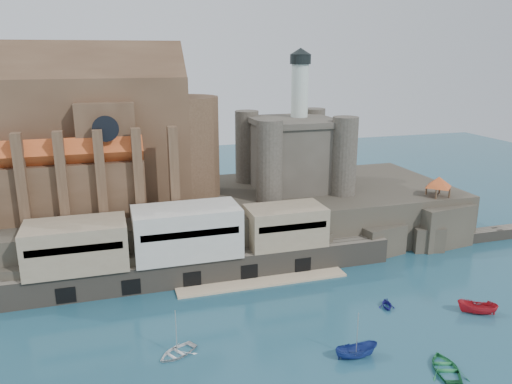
{
  "coord_description": "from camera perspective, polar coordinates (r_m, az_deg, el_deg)",
  "views": [
    {
      "loc": [
        -21.96,
        -57.05,
        38.29
      ],
      "look_at": [
        4.99,
        32.0,
        12.26
      ],
      "focal_mm": 35.0,
      "sensor_mm": 36.0,
      "label": 1
    }
  ],
  "objects": [
    {
      "name": "church",
      "position": [
        100.23,
        -17.94,
        5.6
      ],
      "size": [
        47.0,
        25.93,
        30.51
      ],
      "color": "#4A3422",
      "rests_on": "promontory"
    },
    {
      "name": "rock_outcrop",
      "position": [
        110.16,
        19.78,
        -3.45
      ],
      "size": [
        14.5,
        10.5,
        8.7
      ],
      "color": "#2C2821",
      "rests_on": "ground"
    },
    {
      "name": "promontory",
      "position": [
        104.32,
        -3.9,
        -3.06
      ],
      "size": [
        100.0,
        36.0,
        10.0
      ],
      "color": "#2C2821",
      "rests_on": "ground"
    },
    {
      "name": "boat_6",
      "position": [
        69.83,
        -9.0,
        -17.84
      ],
      "size": [
        3.06,
        4.03,
        5.61
      ],
      "primitive_type": "imported",
      "rotation": [
        0.0,
        0.0,
        5.25
      ],
      "color": "white",
      "rests_on": "ground"
    },
    {
      "name": "pavilion",
      "position": [
        107.89,
        20.15,
        0.95
      ],
      "size": [
        6.4,
        6.4,
        5.4
      ],
      "color": "#4A3422",
      "rests_on": "rock_outcrop"
    },
    {
      "name": "ground",
      "position": [
        72.13,
        3.73,
        -16.47
      ],
      "size": [
        300.0,
        300.0,
        0.0
      ],
      "primitive_type": "plane",
      "color": "#194355",
      "rests_on": "ground"
    },
    {
      "name": "boat_5",
      "position": [
        85.11,
        23.91,
        -12.56
      ],
      "size": [
        3.07,
        3.04,
        5.94
      ],
      "primitive_type": "imported",
      "rotation": [
        0.0,
        0.0,
        4.23
      ],
      "color": "red",
      "rests_on": "ground"
    },
    {
      "name": "boat_7",
      "position": [
        82.37,
        14.7,
        -12.62
      ],
      "size": [
        3.33,
        2.6,
        3.38
      ],
      "primitive_type": "imported",
      "rotation": [
        0.0,
        0.0,
        5.97
      ],
      "color": "navy",
      "rests_on": "ground"
    },
    {
      "name": "boat_3",
      "position": [
        70.35,
        20.84,
        -18.49
      ],
      "size": [
        4.85,
        2.7,
        6.52
      ],
      "primitive_type": "imported",
      "rotation": [
        0.0,
        0.0,
        2.83
      ],
      "color": "#237742",
      "rests_on": "ground"
    },
    {
      "name": "castle_keep",
      "position": [
        107.12,
        4.29,
        4.84
      ],
      "size": [
        21.2,
        21.2,
        29.3
      ],
      "color": "#403B32",
      "rests_on": "promontory"
    },
    {
      "name": "boat_2",
      "position": [
        69.75,
        11.34,
        -18.01
      ],
      "size": [
        2.36,
        2.31,
        5.81
      ],
      "primitive_type": "imported",
      "rotation": [
        0.0,
        0.0,
        1.51
      ],
      "color": "navy",
      "rests_on": "ground"
    },
    {
      "name": "quay",
      "position": [
        87.16,
        -7.92,
        -6.22
      ],
      "size": [
        70.0,
        12.0,
        13.05
      ],
      "color": "#5D564B",
      "rests_on": "ground"
    }
  ]
}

